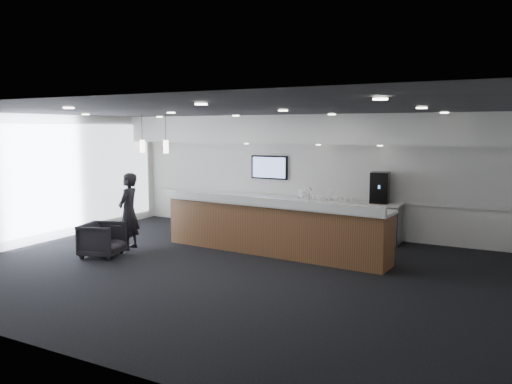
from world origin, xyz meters
The scene contains 26 objects.
ground centered at (0.00, 0.00, 0.00)m, with size 10.00×10.00×0.00m, color black.
ceiling centered at (0.00, 0.00, 3.00)m, with size 10.00×8.00×0.02m, color black.
back_wall centered at (0.00, 4.00, 1.50)m, with size 10.00×0.02×3.00m, color silver.
left_wall centered at (-5.00, 0.00, 1.50)m, with size 0.02×8.00×3.00m, color silver.
soffit_bulkhead centered at (0.00, 3.55, 2.65)m, with size 10.00×0.90×0.70m, color silver.
alcove_panel centered at (0.00, 3.97, 1.60)m, with size 9.80×0.06×1.40m, color silver.
window_blinds_wall centered at (-4.96, 0.00, 1.50)m, with size 0.04×7.36×2.55m, color silver.
back_credenza centered at (0.00, 3.64, 0.48)m, with size 5.06×0.66×0.95m.
wall_tv centered at (-1.00, 3.91, 1.65)m, with size 1.05×0.08×0.62m.
pendant_left centered at (-2.40, 0.80, 2.25)m, with size 0.12×0.12×0.30m, color #FFE7C6.
pendant_right centered at (-3.10, 0.80, 2.25)m, with size 0.12×0.12×0.30m, color #FFE7C6.
ceiling_can_lights centered at (0.00, 0.00, 2.97)m, with size 7.00×5.00×0.02m, color white, non-canonical shape.
service_counter centered at (0.24, 1.53, 0.58)m, with size 5.21×1.20×1.49m.
coffee_machine centered at (2.01, 3.62, 1.31)m, with size 0.47×0.57×0.72m.
info_sign_left centered at (0.03, 3.56, 1.05)m, with size 0.15×0.02×0.20m, color silver.
info_sign_right centered at (0.82, 3.56, 1.06)m, with size 0.17×0.02×0.22m, color silver.
armchair centered at (-2.78, -0.37, 0.36)m, with size 0.76×0.79×0.71m, color black.
lounge_guest centered at (-2.72, 0.39, 0.85)m, with size 0.62×0.41×1.70m, color black.
cup_0 centered at (1.38, 3.55, 1.00)m, with size 0.10×0.10×0.09m, color white.
cup_1 centered at (1.24, 3.55, 1.00)m, with size 0.10×0.10×0.09m, color white.
cup_2 centered at (1.10, 3.55, 1.00)m, with size 0.10×0.10×0.09m, color white.
cup_3 centered at (0.96, 3.55, 1.00)m, with size 0.10×0.10×0.09m, color white.
cup_4 centered at (0.82, 3.55, 1.00)m, with size 0.10×0.10×0.09m, color white.
cup_5 centered at (0.68, 3.55, 1.00)m, with size 0.10×0.10×0.09m, color white.
cup_6 centered at (0.54, 3.55, 1.00)m, with size 0.10×0.10×0.09m, color white.
cup_7 centered at (0.40, 3.55, 1.00)m, with size 0.10×0.10×0.09m, color white.
Camera 1 is at (4.86, -7.89, 2.65)m, focal length 35.00 mm.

